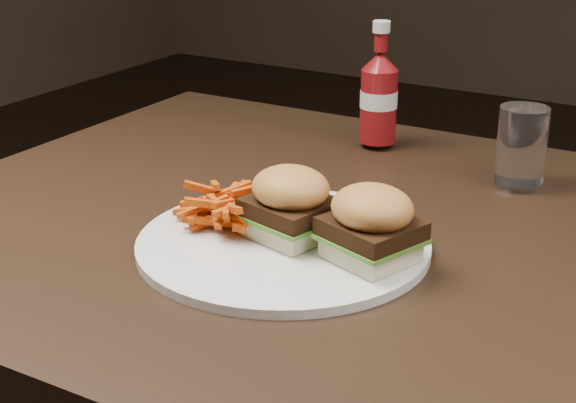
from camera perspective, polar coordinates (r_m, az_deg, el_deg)
The scene contains 7 objects.
dining_table at distance 0.97m, azimuth 8.35°, elevation -3.72°, with size 1.20×0.80×0.04m, color black.
plate at distance 0.93m, azimuth -0.31°, elevation -2.77°, with size 0.31×0.31×0.01m, color white.
sandwich_half_a at distance 0.93m, azimuth 0.16°, elevation -1.71°, with size 0.08×0.07×0.02m, color beige.
sandwich_half_b at distance 0.88m, azimuth 5.37°, elevation -3.12°, with size 0.08×0.07×0.02m, color beige.
fries_pile at distance 0.96m, azimuth -3.55°, elevation -0.25°, with size 0.09×0.09×0.04m, color #C1450C, non-canonical shape.
ketchup_bottle at distance 1.25m, azimuth 5.87°, elevation 6.16°, with size 0.05×0.05×0.10m, color maroon.
tumbler at distance 1.12m, azimuth 14.87°, elevation 3.56°, with size 0.06×0.06×0.10m, color white.
Camera 1 is at (0.32, -0.82, 1.14)m, focal length 55.00 mm.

